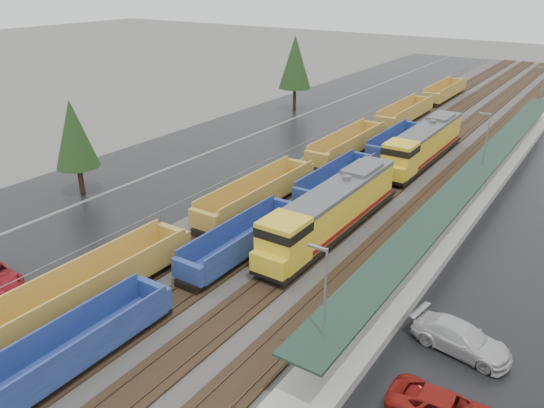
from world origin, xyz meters
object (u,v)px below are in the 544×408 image
Objects in this scene: locomotive_lead at (330,212)px; well_string_yellow at (258,196)px; locomotive_trail at (423,145)px; well_string_blue at (172,287)px; parked_car_east_c at (461,338)px.

well_string_yellow is (-8.00, 1.51, -1.07)m from locomotive_lead.
locomotive_trail reaches higher than well_string_blue.
locomotive_lead is 14.91m from parked_car_east_c.
well_string_blue is 15.94× the size of parked_car_east_c.
locomotive_trail is at bearing 90.00° from locomotive_lead.
well_string_blue is at bearing -106.57° from locomotive_lead.
well_string_yellow is 15.47m from well_string_blue.
well_string_yellow reaches higher than parked_car_east_c.
locomotive_trail reaches higher than parked_car_east_c.
locomotive_lead is at bearing -90.00° from locomotive_trail.
locomotive_lead is 14.07m from well_string_blue.
locomotive_lead is 3.46× the size of parked_car_east_c.
well_string_blue is (-4.00, -34.44, -1.17)m from locomotive_trail.
parked_car_east_c is at bearing -24.85° from well_string_yellow.
locomotive_lead reaches higher than well_string_blue.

